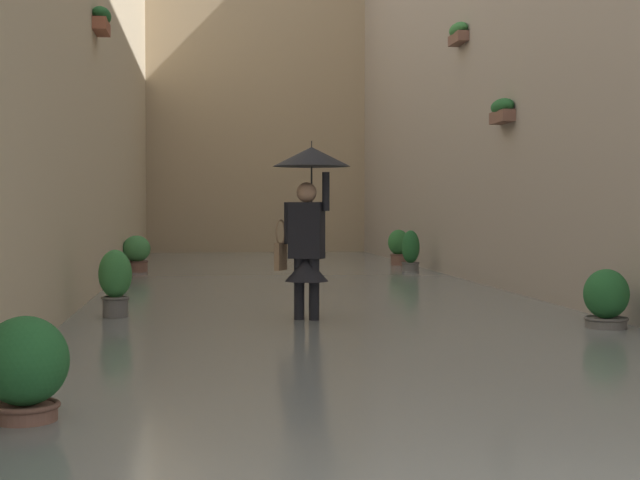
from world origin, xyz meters
The scene contains 11 objects.
ground_plane centered at (0.00, -12.26, 0.00)m, with size 61.28×61.28×0.00m, color slate.
flood_water centered at (0.00, -12.26, 0.08)m, with size 6.99×30.51×0.16m, color slate.
building_facade_right centered at (4.00, -12.25, 4.39)m, with size 2.04×28.51×8.78m.
building_facade_far centered at (0.00, -25.41, 6.85)m, with size 9.79×1.80×13.71m, color tan.
person_wading centered at (0.34, -8.33, 1.46)m, with size 0.88×0.88×2.20m.
potted_plant_near_left centered at (-2.60, -16.18, 0.50)m, with size 0.36×0.36×0.98m.
potted_plant_mid_right centered at (2.62, -3.45, 0.44)m, with size 0.53×0.53×0.79m.
potted_plant_near_right centered at (2.84, -16.68, 0.48)m, with size 0.55×0.55×0.88m.
potted_plant_far_right centered at (2.56, -8.89, 0.52)m, with size 0.39×0.39×0.95m.
potted_plant_mid_left centered at (-2.77, -18.17, 0.53)m, with size 0.47×0.47×0.94m.
potted_plant_far_left centered at (-2.73, -7.22, 0.40)m, with size 0.48×0.48×0.79m.
Camera 1 is at (1.55, 2.40, 1.45)m, focal length 53.21 mm.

